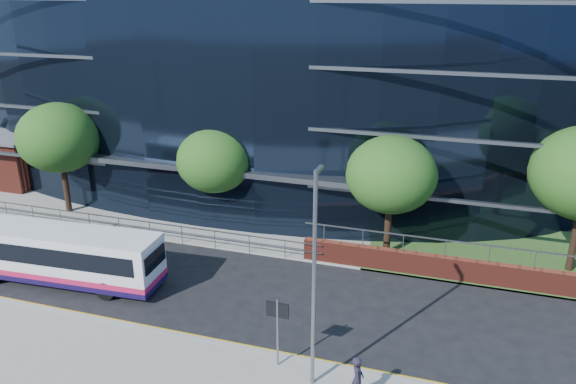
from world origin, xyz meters
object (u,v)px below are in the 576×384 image
(tree_far_c, at_px, (391,175))
(brick_pavilion, at_px, (3,152))
(tree_far_b, at_px, (214,160))
(streetlight_east, at_px, (314,276))
(street_sign, at_px, (278,318))
(city_bus, at_px, (63,255))
(tree_far_a, at_px, (59,138))
(pedestrian, at_px, (357,379))

(tree_far_c, bearing_deg, brick_pavilion, 171.18)
(tree_far_b, bearing_deg, streetlight_east, -52.37)
(brick_pavilion, height_order, street_sign, brick_pavilion)
(street_sign, xyz_separation_m, city_bus, (-11.85, 3.10, -0.73))
(tree_far_c, bearing_deg, tree_far_a, 180.00)
(street_sign, xyz_separation_m, streetlight_east, (1.50, -0.59, 2.29))
(tree_far_c, distance_m, pedestrian, 12.15)
(tree_far_a, relative_size, tree_far_b, 1.15)
(tree_far_a, bearing_deg, tree_far_b, 2.86)
(street_sign, bearing_deg, tree_far_a, 148.83)
(brick_pavilion, xyz_separation_m, tree_far_b, (19.00, -4.00, 2.27))
(city_bus, bearing_deg, street_sign, -17.82)
(tree_far_b, xyz_separation_m, streetlight_east, (9.00, -11.67, 0.23))
(city_bus, bearing_deg, brick_pavilion, 137.55)
(tree_far_c, bearing_deg, streetlight_east, -95.11)
(street_sign, relative_size, streetlight_east, 0.35)
(streetlight_east, relative_size, city_bus, 0.80)
(brick_pavilion, relative_size, tree_far_c, 1.32)
(city_bus, height_order, pedestrian, city_bus)
(brick_pavilion, height_order, pedestrian, brick_pavilion)
(street_sign, height_order, city_bus, street_sign)
(brick_pavilion, distance_m, tree_far_a, 10.48)
(tree_far_b, height_order, pedestrian, tree_far_b)
(brick_pavilion, bearing_deg, tree_far_c, -8.82)
(tree_far_a, height_order, city_bus, tree_far_a)
(brick_pavilion, bearing_deg, street_sign, -29.65)
(city_bus, bearing_deg, tree_far_c, 24.39)
(tree_far_c, bearing_deg, tree_far_b, 177.14)
(brick_pavilion, xyz_separation_m, street_sign, (26.50, -15.09, 0.21))
(tree_far_b, bearing_deg, pedestrian, -48.58)
(tree_far_a, bearing_deg, brick_pavilion, 153.45)
(tree_far_b, bearing_deg, street_sign, -55.92)
(tree_far_b, relative_size, city_bus, 0.61)
(tree_far_a, distance_m, city_bus, 9.99)
(street_sign, bearing_deg, pedestrian, -17.81)
(streetlight_east, relative_size, pedestrian, 4.60)
(tree_far_c, relative_size, streetlight_east, 0.81)
(tree_far_c, bearing_deg, pedestrian, -86.63)
(street_sign, relative_size, city_bus, 0.28)
(streetlight_east, xyz_separation_m, pedestrian, (1.68, -0.44, -3.42))
(tree_far_b, bearing_deg, tree_far_c, -2.86)
(street_sign, relative_size, tree_far_a, 0.40)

